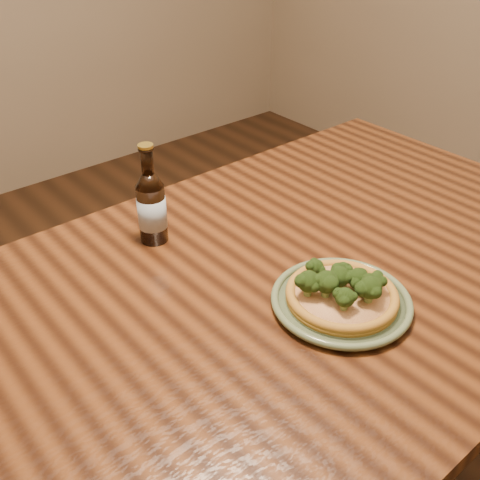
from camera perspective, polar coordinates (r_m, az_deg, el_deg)
table at (r=1.12m, az=2.29°, el=-8.35°), size 1.60×0.90×0.75m
plate at (r=1.03m, az=10.23°, el=-6.13°), size 0.25×0.25×0.02m
pizza at (r=1.01m, az=10.29°, el=-5.23°), size 0.20×0.20×0.07m
beer_bottle at (r=1.16m, az=-8.98°, el=3.38°), size 0.06×0.06×0.22m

